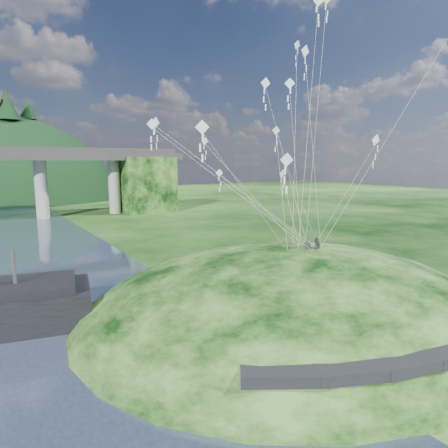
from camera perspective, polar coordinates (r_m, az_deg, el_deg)
ground at (r=28.13m, az=-0.37°, el=-16.62°), size 320.00×320.00×0.00m
grass_hill at (r=34.63m, az=9.47°, el=-14.36°), size 36.00×32.00×13.00m
footpath at (r=26.01m, az=26.82°, el=-14.84°), size 22.29×5.84×0.83m
wooden_dock at (r=32.84m, az=-16.78°, el=-12.40°), size 12.70×5.02×0.90m
kite_flyers at (r=33.96m, az=12.68°, el=-1.87°), size 1.62×1.23×1.90m
kite_swarm at (r=32.51m, az=7.63°, el=17.11°), size 18.78×15.93×16.63m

